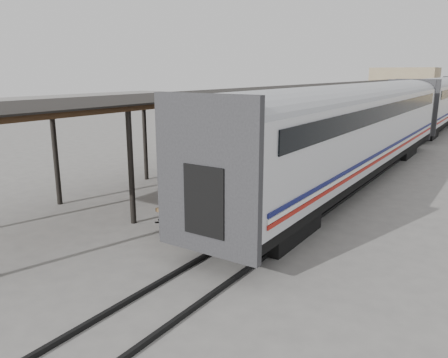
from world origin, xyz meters
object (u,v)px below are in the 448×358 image
Objects in this scene: baggage_cart at (195,209)px; pedestrian at (292,139)px; porter at (188,184)px; luggage_tug at (319,137)px.

pedestrian is (-3.30, 14.73, 0.28)m from baggage_cart.
porter is 15.80m from pedestrian.
porter reaches higher than pedestrian.
porter is 0.91× the size of pedestrian.
luggage_tug is (-2.87, 18.50, -0.02)m from baggage_cart.
pedestrian is (-3.55, 15.38, -0.78)m from porter.
luggage_tug is at bearing 104.35° from baggage_cart.
pedestrian reaches higher than luggage_tug.
porter reaches higher than luggage_tug.
porter is (3.12, -19.15, 1.07)m from luggage_tug.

